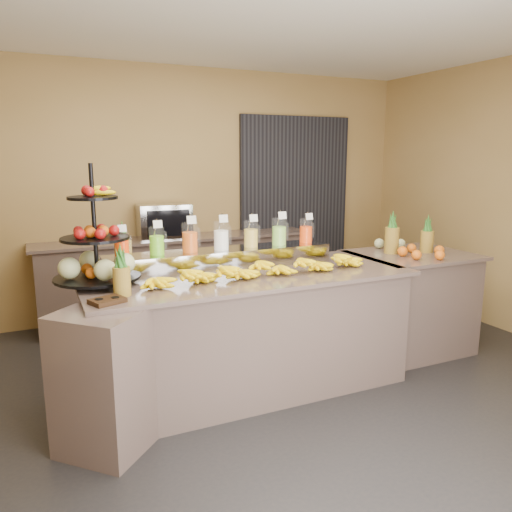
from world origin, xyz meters
TOP-DOWN VIEW (x-y plane):
  - ground at (0.00, 0.00)m, footprint 6.00×6.00m
  - room_envelope at (0.19, 0.79)m, footprint 6.04×5.02m
  - buffet_counter at (-0.12, 0.26)m, footprint 2.75×1.25m
  - right_counter at (1.70, 0.40)m, footprint 1.08×0.88m
  - back_ledge at (0.00, 2.25)m, footprint 3.10×0.55m
  - pitcher_tray at (-0.12, 0.58)m, footprint 1.85×0.30m
  - juice_pitcher_orange_a at (-0.90, 0.58)m, footprint 0.11×0.11m
  - juice_pitcher_green at (-0.64, 0.58)m, footprint 0.11×0.12m
  - juice_pitcher_orange_b at (-0.38, 0.58)m, footprint 0.12×0.13m
  - juice_pitcher_milk at (-0.12, 0.58)m, footprint 0.12×0.13m
  - juice_pitcher_lemon at (0.14, 0.58)m, footprint 0.12×0.12m
  - juice_pitcher_lime at (0.40, 0.58)m, footprint 0.12×0.13m
  - juice_pitcher_orange_c at (0.66, 0.58)m, footprint 0.11×0.12m
  - banana_heap at (0.07, 0.21)m, footprint 1.81×0.16m
  - fruit_stand at (-1.06, 0.46)m, footprint 0.62×0.62m
  - condiment_caddy at (-1.10, -0.05)m, footprint 0.24×0.21m
  - pineapple_left_a at (-0.99, 0.08)m, footprint 0.11×0.11m
  - pineapple_left_b at (-0.86, 0.75)m, footprint 0.13×0.13m
  - right_fruit_pile at (1.68, 0.35)m, footprint 0.46×0.44m
  - oven_warmer at (-0.15, 2.25)m, footprint 0.58×0.42m

SIDE VIEW (x-z plane):
  - ground at x=0.00m, z-range 0.00..0.00m
  - buffet_counter at x=-0.12m, z-range 0.00..0.93m
  - back_ledge at x=0.00m, z-range 0.00..0.93m
  - right_counter at x=1.70m, z-range 0.00..0.93m
  - condiment_caddy at x=-1.10m, z-range 0.93..0.96m
  - banana_heap at x=0.07m, z-range 0.92..1.07m
  - pitcher_tray at x=-0.12m, z-range 0.93..1.08m
  - right_fruit_pile at x=1.68m, z-range 0.89..1.13m
  - pineapple_left_a at x=-0.99m, z-range 0.88..1.23m
  - pineapple_left_b at x=-0.86m, z-range 0.88..1.28m
  - oven_warmer at x=-0.15m, z-range 0.93..1.30m
  - fruit_stand at x=-1.06m, z-range 0.73..1.56m
  - juice_pitcher_orange_a at x=-0.90m, z-range 1.04..1.30m
  - juice_pitcher_orange_c at x=0.66m, z-range 1.04..1.31m
  - juice_pitcher_green at x=-0.64m, z-range 1.03..1.31m
  - juice_pitcher_lemon at x=0.14m, z-range 1.03..1.32m
  - juice_pitcher_milk at x=-0.12m, z-range 1.03..1.33m
  - juice_pitcher_lime at x=0.40m, z-range 1.03..1.33m
  - juice_pitcher_orange_b at x=-0.38m, z-range 1.03..1.33m
  - room_envelope at x=0.19m, z-range 0.47..3.29m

